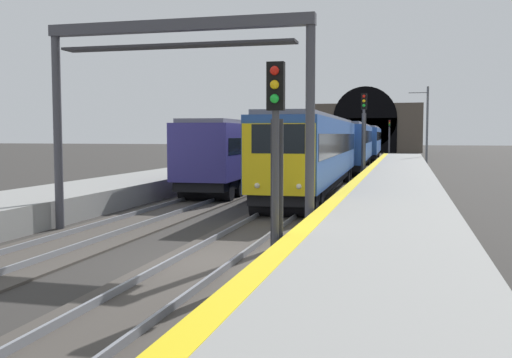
{
  "coord_description": "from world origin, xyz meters",
  "views": [
    {
      "loc": [
        -13.59,
        -4.67,
        3.15
      ],
      "look_at": [
        10.44,
        1.44,
        1.27
      ],
      "focal_mm": 41.79,
      "sensor_mm": 36.0,
      "label": 1
    }
  ],
  "objects": [
    {
      "name": "track_main_line",
      "position": [
        0.0,
        0.0,
        0.04
      ],
      "size": [
        160.0,
        2.63,
        0.21
      ],
      "color": "#423D38",
      "rests_on": "ground_plane"
    },
    {
      "name": "railway_signal_mid",
      "position": [
        26.18,
        -1.87,
        3.48
      ],
      "size": [
        0.39,
        0.38,
        5.81
      ],
      "rotation": [
        0.0,
        0.0,
        3.14
      ],
      "color": "#4C4C54",
      "rests_on": "ground_plane"
    },
    {
      "name": "tunnel_portal",
      "position": [
        89.28,
        2.32,
        4.19
      ],
      "size": [
        2.39,
        18.95,
        11.12
      ],
      "color": "#51473D",
      "rests_on": "ground_plane"
    },
    {
      "name": "catenary_mast_near",
      "position": [
        48.28,
        -6.52,
        4.03
      ],
      "size": [
        0.22,
        1.97,
        7.86
      ],
      "color": "#595B60",
      "rests_on": "ground_plane"
    },
    {
      "name": "railway_signal_near",
      "position": [
        -0.82,
        -1.87,
        2.88
      ],
      "size": [
        0.39,
        0.38,
        4.71
      ],
      "rotation": [
        0.0,
        0.0,
        3.14
      ],
      "color": "#38383D",
      "rests_on": "ground_plane"
    },
    {
      "name": "platform_right_edge_strip",
      "position": [
        0.0,
        -2.33,
        0.92
      ],
      "size": [
        112.0,
        0.5,
        0.01
      ],
      "primitive_type": "cube",
      "color": "yellow",
      "rests_on": "platform_right"
    },
    {
      "name": "train_main_approaching",
      "position": [
        38.26,
        -0.0,
        2.33
      ],
      "size": [
        62.7,
        3.21,
        4.05
      ],
      "rotation": [
        0.0,
        0.0,
        3.16
      ],
      "color": "#264C99",
      "rests_on": "ground_plane"
    },
    {
      "name": "railway_signal_far",
      "position": [
        83.39,
        -1.87,
        3.25
      ],
      "size": [
        0.39,
        0.38,
        5.37
      ],
      "rotation": [
        0.0,
        0.0,
        3.14
      ],
      "color": "#4C4C54",
      "rests_on": "ground_plane"
    },
    {
      "name": "overhead_signal_gantry",
      "position": [
        3.86,
        2.32,
        5.07
      ],
      "size": [
        0.7,
        8.68,
        6.67
      ],
      "color": "#3F3F47",
      "rests_on": "ground_plane"
    },
    {
      "name": "platform_right",
      "position": [
        0.0,
        -4.12,
        0.46
      ],
      "size": [
        112.0,
        4.07,
        0.92
      ],
      "primitive_type": "cube",
      "color": "gray",
      "rests_on": "ground_plane"
    },
    {
      "name": "train_adjacent_platform",
      "position": [
        40.67,
        4.64,
        2.2
      ],
      "size": [
        58.82,
        3.28,
        4.75
      ],
      "rotation": [
        0.0,
        0.0,
        0.03
      ],
      "color": "navy",
      "rests_on": "ground_plane"
    },
    {
      "name": "ground_plane",
      "position": [
        0.0,
        0.0,
        0.0
      ],
      "size": [
        320.0,
        320.0,
        0.0
      ],
      "primitive_type": "plane",
      "color": "#302D2B"
    },
    {
      "name": "track_adjacent_line",
      "position": [
        0.0,
        4.64,
        0.04
      ],
      "size": [
        160.0,
        3.11,
        0.21
      ],
      "color": "#423D38",
      "rests_on": "ground_plane"
    }
  ]
}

